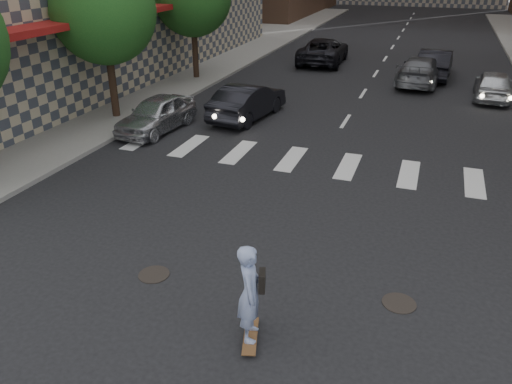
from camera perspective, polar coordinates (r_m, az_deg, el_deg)
ground at (r=10.00m, az=-4.86°, el=-15.35°), size 160.00×160.00×0.00m
sidewalk_left at (r=32.82m, az=-14.13°, el=13.52°), size 13.00×80.00×0.15m
tree_b at (r=22.09m, az=-16.77°, el=19.71°), size 4.20×4.20×6.60m
manhole_b at (r=11.61m, az=-11.58°, el=-9.22°), size 0.70×0.70×0.02m
manhole_c at (r=10.97m, az=16.03°, el=-12.11°), size 0.70×0.70×0.02m
skateboarder at (r=9.07m, az=-0.63°, el=-11.49°), size 0.64×1.06×2.04m
silver_sedan at (r=20.71m, az=-11.29°, el=8.75°), size 1.99×4.24×1.40m
traffic_car_a at (r=21.93m, az=-0.95°, el=10.32°), size 2.20×4.75×1.51m
traffic_car_b at (r=29.39m, az=18.31°, el=13.02°), size 2.65×5.40×1.51m
traffic_car_c at (r=34.03m, az=7.70°, el=15.70°), size 2.89×5.89×1.61m
traffic_car_d at (r=27.60m, az=25.48°, el=11.01°), size 1.90×4.28×1.43m
traffic_car_e at (r=31.34m, az=19.78°, el=13.65°), size 1.99×5.04×1.63m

